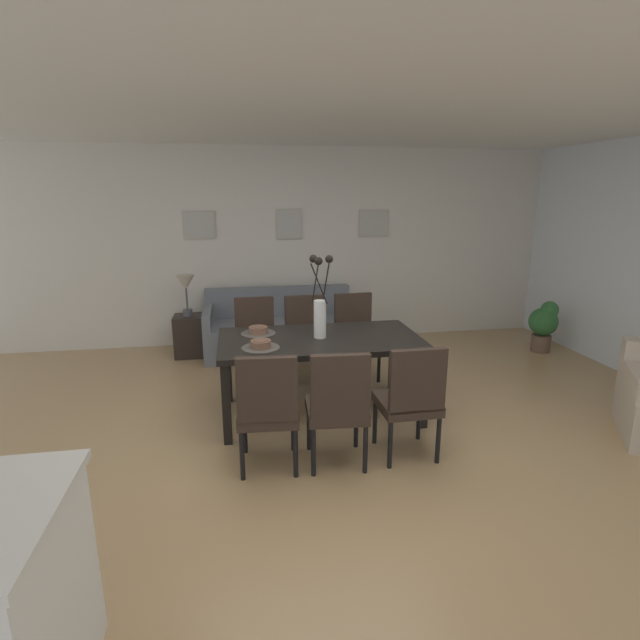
% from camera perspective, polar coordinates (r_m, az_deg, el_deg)
% --- Properties ---
extents(ground_plane, '(9.00, 9.00, 0.00)m').
position_cam_1_polar(ground_plane, '(3.94, 2.08, -15.68)').
color(ground_plane, tan).
extents(back_wall_panel, '(9.00, 0.10, 2.60)m').
position_cam_1_polar(back_wall_panel, '(6.65, -3.67, 8.62)').
color(back_wall_panel, silver).
rests_on(back_wall_panel, ground).
extents(ceiling_panel, '(9.00, 7.20, 0.08)m').
position_cam_1_polar(ceiling_panel, '(3.85, 1.12, 24.36)').
color(ceiling_panel, white).
extents(dining_table, '(1.80, 0.97, 0.74)m').
position_cam_1_polar(dining_table, '(4.37, -0.01, -3.01)').
color(dining_table, black).
rests_on(dining_table, ground).
extents(dining_chair_near_left, '(0.47, 0.47, 0.92)m').
position_cam_1_polar(dining_chair_near_left, '(3.55, -6.16, -10.06)').
color(dining_chair_near_left, '#33261E').
rests_on(dining_chair_near_left, ground).
extents(dining_chair_near_right, '(0.46, 0.46, 0.92)m').
position_cam_1_polar(dining_chair_near_right, '(5.21, -7.57, -1.98)').
color(dining_chair_near_right, '#33261E').
rests_on(dining_chair_near_right, ground).
extents(dining_chair_far_left, '(0.47, 0.47, 0.92)m').
position_cam_1_polar(dining_chair_far_left, '(3.58, 2.10, -9.75)').
color(dining_chair_far_left, '#33261E').
rests_on(dining_chair_far_left, ground).
extents(dining_chair_far_right, '(0.46, 0.46, 0.92)m').
position_cam_1_polar(dining_chair_far_right, '(5.26, -1.67, -1.70)').
color(dining_chair_far_right, '#33261E').
rests_on(dining_chair_far_right, ground).
extents(dining_chair_mid_left, '(0.45, 0.45, 0.92)m').
position_cam_1_polar(dining_chair_mid_left, '(3.75, 10.66, -8.85)').
color(dining_chair_mid_left, '#33261E').
rests_on(dining_chair_mid_left, ground).
extents(dining_chair_mid_right, '(0.46, 0.46, 0.92)m').
position_cam_1_polar(dining_chair_mid_right, '(5.39, 4.20, -1.36)').
color(dining_chair_mid_right, '#33261E').
rests_on(dining_chair_mid_right, ground).
extents(centerpiece_vase, '(0.21, 0.23, 0.73)m').
position_cam_1_polar(centerpiece_vase, '(4.28, -0.00, 1.57)').
color(centerpiece_vase, white).
rests_on(centerpiece_vase, dining_table).
extents(placemat_near_left, '(0.32, 0.32, 0.01)m').
position_cam_1_polar(placemat_near_left, '(4.08, -6.98, -3.25)').
color(placemat_near_left, '#4C4742').
rests_on(placemat_near_left, dining_table).
extents(bowl_near_left, '(0.17, 0.17, 0.07)m').
position_cam_1_polar(bowl_near_left, '(4.07, -6.99, -2.75)').
color(bowl_near_left, brown).
rests_on(bowl_near_left, dining_table).
extents(placemat_near_right, '(0.32, 0.32, 0.01)m').
position_cam_1_polar(placemat_near_right, '(4.50, -7.28, -1.57)').
color(placemat_near_right, '#4C4742').
rests_on(placemat_near_right, dining_table).
extents(bowl_near_right, '(0.17, 0.17, 0.07)m').
position_cam_1_polar(bowl_near_right, '(4.49, -7.30, -1.12)').
color(bowl_near_right, brown).
rests_on(bowl_near_right, dining_table).
extents(sofa, '(1.91, 0.84, 0.80)m').
position_cam_1_polar(sofa, '(6.28, -4.67, -1.26)').
color(sofa, slate).
rests_on(sofa, ground).
extents(side_table, '(0.36, 0.36, 0.52)m').
position_cam_1_polar(side_table, '(6.32, -15.14, -1.80)').
color(side_table, black).
rests_on(side_table, ground).
extents(table_lamp, '(0.22, 0.22, 0.51)m').
position_cam_1_polar(table_lamp, '(6.18, -15.53, 3.85)').
color(table_lamp, '#4C4C51').
rests_on(table_lamp, side_table).
extents(framed_picture_left, '(0.40, 0.03, 0.35)m').
position_cam_1_polar(framed_picture_left, '(6.53, -14.10, 10.81)').
color(framed_picture_left, '#B2ADA3').
extents(framed_picture_center, '(0.34, 0.03, 0.40)m').
position_cam_1_polar(framed_picture_center, '(6.56, -3.69, 11.22)').
color(framed_picture_center, '#B2ADA3').
extents(framed_picture_right, '(0.42, 0.03, 0.36)m').
position_cam_1_polar(framed_picture_right, '(6.78, 6.35, 11.27)').
color(framed_picture_right, '#B2ADA3').
extents(potted_plant, '(0.36, 0.36, 0.67)m').
position_cam_1_polar(potted_plant, '(6.87, 24.87, -0.40)').
color(potted_plant, brown).
rests_on(potted_plant, ground).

